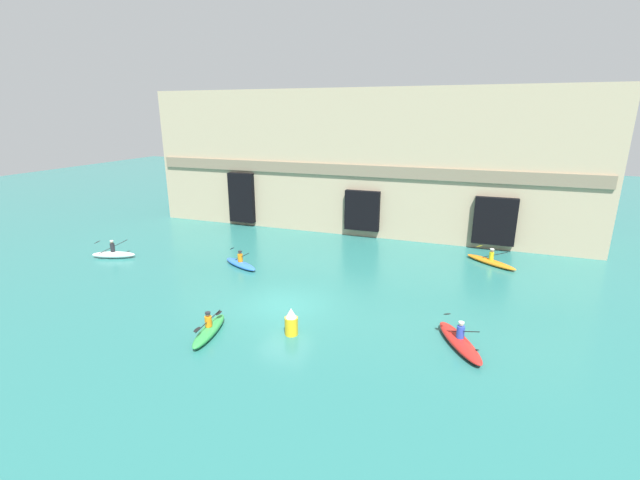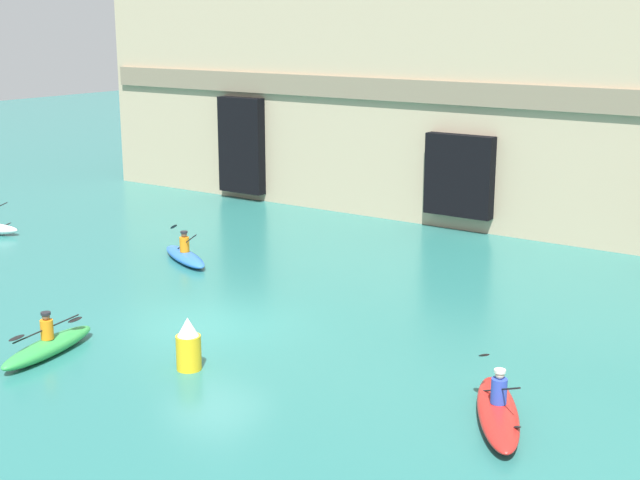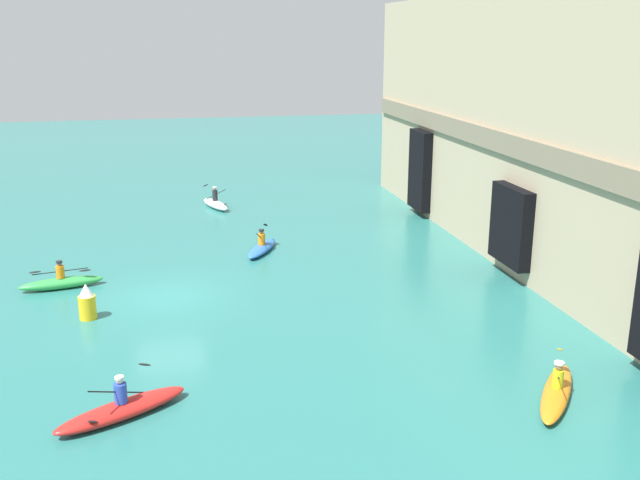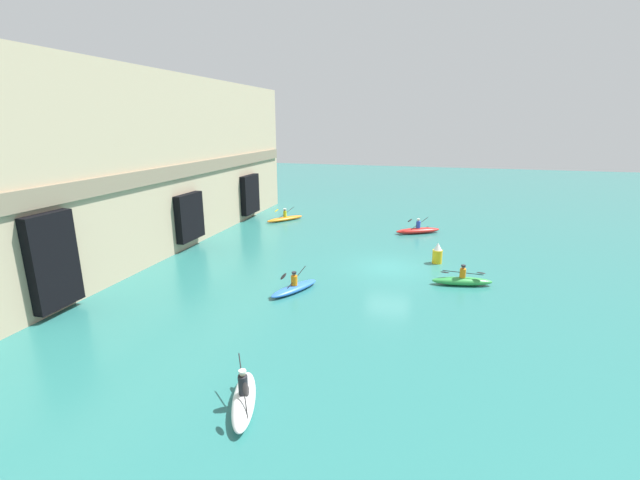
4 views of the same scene
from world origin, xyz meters
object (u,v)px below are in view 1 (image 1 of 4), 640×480
Objects in this scene: kayak_orange at (491,261)px; kayak_red at (460,341)px; kayak_green at (209,330)px; kayak_white at (113,254)px; marker_buoy at (291,322)px; kayak_blue at (241,263)px.

kayak_red is at bearing 119.53° from kayak_orange.
kayak_red reaches higher than kayak_orange.
kayak_green is 1.08× the size of kayak_white.
kayak_green is 0.90× the size of kayak_red.
kayak_white reaches higher than marker_buoy.
kayak_green is 8.66m from kayak_blue.
kayak_orange is 1.07× the size of kayak_blue.
kayak_white is 16.25m from marker_buoy.
kayak_orange is at bearing -50.68° from kayak_green.
kayak_green is 3.61m from marker_buoy.
kayak_white is (-23.67, -7.36, 0.06)m from kayak_orange.
kayak_red is (13.47, -5.28, 0.03)m from kayak_blue.
kayak_blue is 2.43× the size of marker_buoy.
marker_buoy is at bearing 93.19° from kayak_orange.
kayak_white is 2.32× the size of marker_buoy.
kayak_blue reaches higher than kayak_orange.
kayak_orange is at bearing 144.25° from kayak_red.
kayak_red is at bearing 12.09° from marker_buoy.
kayak_red reaches higher than kayak_blue.
marker_buoy reaches higher than kayak_red.
kayak_white is at bearing -128.56° from kayak_red.
kayak_red is at bearing 4.88° from kayak_blue.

